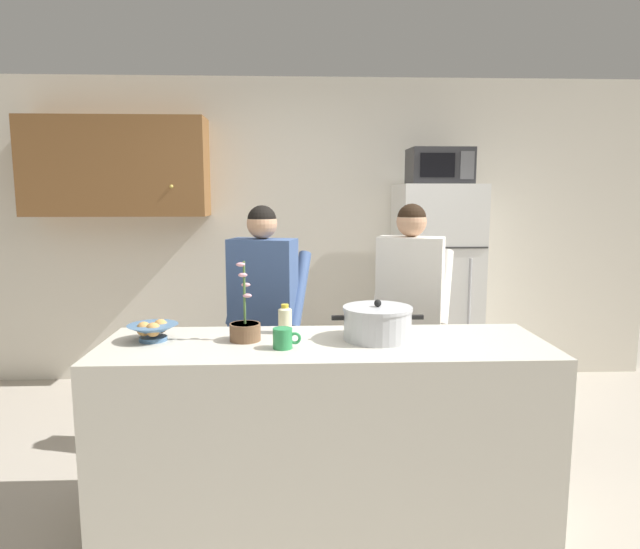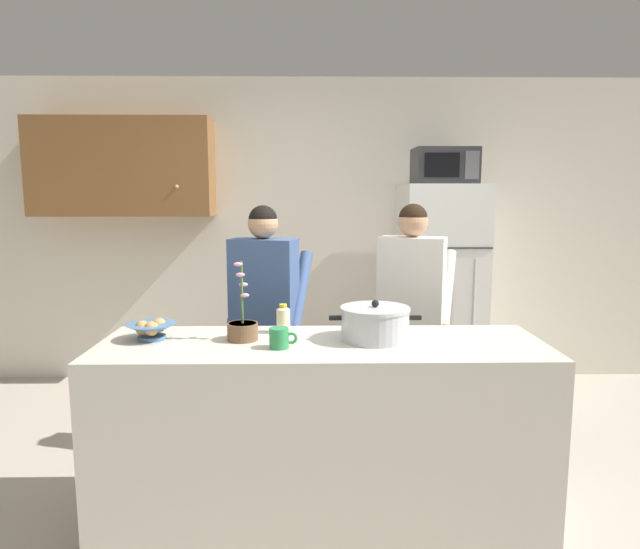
{
  "view_description": "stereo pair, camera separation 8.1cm",
  "coord_description": "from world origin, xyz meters",
  "px_view_note": "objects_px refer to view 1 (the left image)",
  "views": [
    {
      "loc": [
        -0.13,
        -2.6,
        1.63
      ],
      "look_at": [
        0.0,
        0.55,
        1.17
      ],
      "focal_mm": 31.31,
      "sensor_mm": 36.0,
      "label": 1
    },
    {
      "loc": [
        -0.05,
        -2.61,
        1.63
      ],
      "look_at": [
        0.0,
        0.55,
        1.17
      ],
      "focal_mm": 31.31,
      "sensor_mm": 36.0,
      "label": 2
    }
  ],
  "objects_px": {
    "microwave": "(439,166)",
    "bread_bowl": "(153,331)",
    "person_near_pot": "(264,303)",
    "cooking_pot": "(377,323)",
    "refrigerator": "(435,290)",
    "bottle_near_edge": "(285,319)",
    "potted_orchid": "(245,328)",
    "coffee_mug": "(283,338)",
    "person_by_sink": "(410,300)"
  },
  "relations": [
    {
      "from": "coffee_mug",
      "to": "bottle_near_edge",
      "type": "relative_size",
      "value": 0.87
    },
    {
      "from": "refrigerator",
      "to": "potted_orchid",
      "type": "distance_m",
      "value": 2.28
    },
    {
      "from": "bread_bowl",
      "to": "potted_orchid",
      "type": "height_order",
      "value": "potted_orchid"
    },
    {
      "from": "bread_bowl",
      "to": "person_by_sink",
      "type": "bearing_deg",
      "value": 27.23
    },
    {
      "from": "person_by_sink",
      "to": "bread_bowl",
      "type": "relative_size",
      "value": 6.44
    },
    {
      "from": "person_by_sink",
      "to": "cooking_pot",
      "type": "relative_size",
      "value": 3.49
    },
    {
      "from": "person_by_sink",
      "to": "bottle_near_edge",
      "type": "xyz_separation_m",
      "value": [
        -0.77,
        -0.59,
        0.02
      ]
    },
    {
      "from": "bottle_near_edge",
      "to": "person_by_sink",
      "type": "bearing_deg",
      "value": 37.76
    },
    {
      "from": "coffee_mug",
      "to": "bread_bowl",
      "type": "bearing_deg",
      "value": 165.75
    },
    {
      "from": "potted_orchid",
      "to": "person_near_pot",
      "type": "bearing_deg",
      "value": 86.11
    },
    {
      "from": "refrigerator",
      "to": "cooking_pot",
      "type": "bearing_deg",
      "value": -112.22
    },
    {
      "from": "person_near_pot",
      "to": "bottle_near_edge",
      "type": "bearing_deg",
      "value": -76.04
    },
    {
      "from": "person_by_sink",
      "to": "potted_orchid",
      "type": "distance_m",
      "value": 1.21
    },
    {
      "from": "person_near_pot",
      "to": "bread_bowl",
      "type": "height_order",
      "value": "person_near_pot"
    },
    {
      "from": "refrigerator",
      "to": "person_near_pot",
      "type": "relative_size",
      "value": 1.09
    },
    {
      "from": "potted_orchid",
      "to": "bread_bowl",
      "type": "bearing_deg",
      "value": 178.18
    },
    {
      "from": "bottle_near_edge",
      "to": "cooking_pot",
      "type": "bearing_deg",
      "value": -17.97
    },
    {
      "from": "person_near_pot",
      "to": "refrigerator",
      "type": "bearing_deg",
      "value": 39.17
    },
    {
      "from": "microwave",
      "to": "cooking_pot",
      "type": "height_order",
      "value": "microwave"
    },
    {
      "from": "coffee_mug",
      "to": "potted_orchid",
      "type": "height_order",
      "value": "potted_orchid"
    },
    {
      "from": "potted_orchid",
      "to": "person_by_sink",
      "type": "bearing_deg",
      "value": 37.58
    },
    {
      "from": "microwave",
      "to": "potted_orchid",
      "type": "distance_m",
      "value": 2.41
    },
    {
      "from": "bread_bowl",
      "to": "person_near_pot",
      "type": "bearing_deg",
      "value": 54.76
    },
    {
      "from": "refrigerator",
      "to": "bread_bowl",
      "type": "relative_size",
      "value": 6.99
    },
    {
      "from": "microwave",
      "to": "bottle_near_edge",
      "type": "height_order",
      "value": "microwave"
    },
    {
      "from": "person_near_pot",
      "to": "potted_orchid",
      "type": "bearing_deg",
      "value": -93.89
    },
    {
      "from": "microwave",
      "to": "person_by_sink",
      "type": "relative_size",
      "value": 0.31
    },
    {
      "from": "cooking_pot",
      "to": "bottle_near_edge",
      "type": "bearing_deg",
      "value": 162.03
    },
    {
      "from": "refrigerator",
      "to": "cooking_pot",
      "type": "relative_size",
      "value": 3.78
    },
    {
      "from": "person_near_pot",
      "to": "person_by_sink",
      "type": "bearing_deg",
      "value": 1.34
    },
    {
      "from": "refrigerator",
      "to": "cooking_pot",
      "type": "xyz_separation_m",
      "value": [
        -0.74,
        -1.81,
        0.15
      ]
    },
    {
      "from": "person_near_pot",
      "to": "bottle_near_edge",
      "type": "relative_size",
      "value": 10.42
    },
    {
      "from": "bread_bowl",
      "to": "coffee_mug",
      "type": "bearing_deg",
      "value": -14.25
    },
    {
      "from": "microwave",
      "to": "person_near_pot",
      "type": "relative_size",
      "value": 0.31
    },
    {
      "from": "refrigerator",
      "to": "coffee_mug",
      "type": "relative_size",
      "value": 13.0
    },
    {
      "from": "person_by_sink",
      "to": "bread_bowl",
      "type": "xyz_separation_m",
      "value": [
        -1.4,
        -0.72,
        0.0
      ]
    },
    {
      "from": "person_by_sink",
      "to": "bottle_near_edge",
      "type": "relative_size",
      "value": 10.48
    },
    {
      "from": "potted_orchid",
      "to": "coffee_mug",
      "type": "bearing_deg",
      "value": -37.95
    },
    {
      "from": "microwave",
      "to": "person_by_sink",
      "type": "xyz_separation_m",
      "value": [
        -0.43,
        -1.04,
        -0.87
      ]
    },
    {
      "from": "microwave",
      "to": "bread_bowl",
      "type": "height_order",
      "value": "microwave"
    },
    {
      "from": "refrigerator",
      "to": "bottle_near_edge",
      "type": "height_order",
      "value": "refrigerator"
    },
    {
      "from": "cooking_pot",
      "to": "bread_bowl",
      "type": "distance_m",
      "value": 1.09
    },
    {
      "from": "coffee_mug",
      "to": "bottle_near_edge",
      "type": "xyz_separation_m",
      "value": [
        0.0,
        0.29,
        0.03
      ]
    },
    {
      "from": "refrigerator",
      "to": "person_by_sink",
      "type": "distance_m",
      "value": 1.15
    },
    {
      "from": "bottle_near_edge",
      "to": "potted_orchid",
      "type": "relative_size",
      "value": 0.38
    },
    {
      "from": "cooking_pot",
      "to": "potted_orchid",
      "type": "xyz_separation_m",
      "value": [
        -0.65,
        0.0,
        -0.02
      ]
    },
    {
      "from": "person_near_pot",
      "to": "cooking_pot",
      "type": "relative_size",
      "value": 3.47
    },
    {
      "from": "bottle_near_edge",
      "to": "bread_bowl",
      "type": "bearing_deg",
      "value": -168.57
    },
    {
      "from": "coffee_mug",
      "to": "potted_orchid",
      "type": "xyz_separation_m",
      "value": [
        -0.19,
        0.15,
        0.01
      ]
    },
    {
      "from": "cooking_pot",
      "to": "potted_orchid",
      "type": "height_order",
      "value": "potted_orchid"
    }
  ]
}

